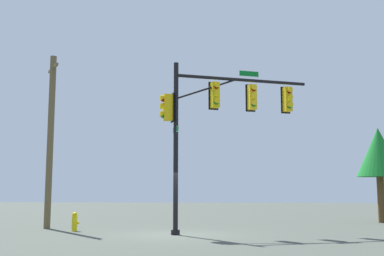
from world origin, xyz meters
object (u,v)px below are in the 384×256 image
object	(u,v)px
signal_pole_assembly	(219,110)
tree_near	(379,153)
fire_hydrant	(75,222)
utility_pole	(50,138)

from	to	relation	value
signal_pole_assembly	tree_near	bearing A→B (deg)	42.70
signal_pole_assembly	fire_hydrant	xyz separation A→B (m)	(-6.46, 0.64, -4.78)
signal_pole_assembly	tree_near	size ratio (longest dim) A/B	1.32
fire_hydrant	tree_near	size ratio (longest dim) A/B	0.15
signal_pole_assembly	fire_hydrant	world-z (taller)	signal_pole_assembly
utility_pole	tree_near	distance (m)	18.10
fire_hydrant	utility_pole	bearing A→B (deg)	143.82
signal_pole_assembly	tree_near	distance (m)	11.98
utility_pole	tree_near	world-z (taller)	utility_pole
utility_pole	tree_near	bearing A→B (deg)	19.74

